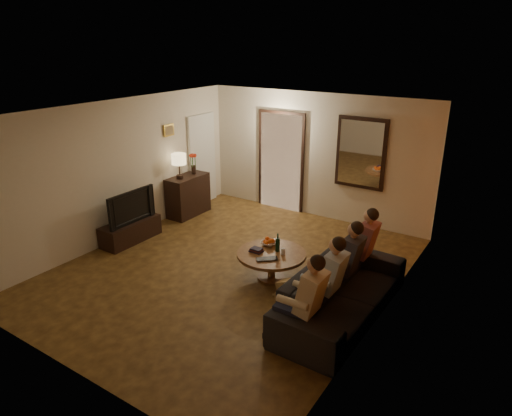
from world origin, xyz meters
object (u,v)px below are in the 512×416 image
Objects in this scene: dog at (292,288)px; bowl at (269,243)px; person_a at (306,306)px; tv_stand at (131,231)px; tv at (128,206)px; person_c at (345,266)px; table_lamp at (179,166)px; coffee_table at (271,266)px; person_b at (327,284)px; wine_bottle at (278,242)px; sofa at (342,292)px; person_d at (361,251)px; dresser at (188,195)px; laptop at (268,260)px.

dog is 2.16× the size of bowl.
tv_stand is at bearing 166.24° from person_a.
tv_stand is 1.10× the size of tv.
person_c is at bearing 90.00° from person_a.
coffee_table is at bearing -22.12° from table_lamp.
person_b is 3.87× the size of wine_bottle.
wine_bottle is (0.23, -0.12, 0.12)m from bowl.
person_c reaches higher than sofa.
person_a is at bearing -90.00° from person_d.
tv is 0.89× the size of person_a.
person_c is 0.81m from dog.
dresser is 3.51m from laptop.
bowl is 0.57m from laptop.
table_lamp reaches higher than laptop.
tv_stand is 0.98× the size of person_b.
person_a is 1.81m from wine_bottle.
dresser is 0.81× the size of person_d.
person_a is at bearing -13.76° from tv_stand.
tv is 4.35m from person_a.
tv is 3.02m from coffee_table.
person_d reaches higher than bowl.
table_lamp is 0.45× the size of person_d.
person_a reaches higher than coffee_table.
wine_bottle is at bearing -23.72° from dresser.
coffee_table is (-1.25, 0.06, -0.38)m from person_c.
person_a is at bearing -45.17° from coffee_table.
person_a is at bearing 174.84° from sofa.
sofa is 1.40m from coffee_table.
wine_bottle reaches higher than tv_stand.
tv is 3.66m from dog.
person_d is 1.24m from dog.
tv_stand is 3.08m from laptop.
wine_bottle is (3.02, -1.33, 0.17)m from dresser.
person_d is at bearing -79.71° from tv.
person_d is at bearing -7.04° from laptop.
tv_stand is 4.36m from person_a.
dresser is 0.81× the size of person_b.
laptop is (0.10, -0.28, 0.24)m from coffee_table.
table_lamp is 2.08× the size of bowl.
person_b is (4.22, -2.08, 0.17)m from dresser.
tv_stand is at bearing 174.13° from person_b.
person_d is 1.41m from coffee_table.
person_b is at bearing -26.28° from dresser.
person_a is 1.01m from dog.
tv_stand is 3.56× the size of laptop.
dresser is 3.30m from coffee_table.
wine_bottle is at bearing 142.68° from dog.
person_a reaches higher than dog.
person_c is 1.21m from wine_bottle.
tv is at bearing -173.90° from wine_bottle.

